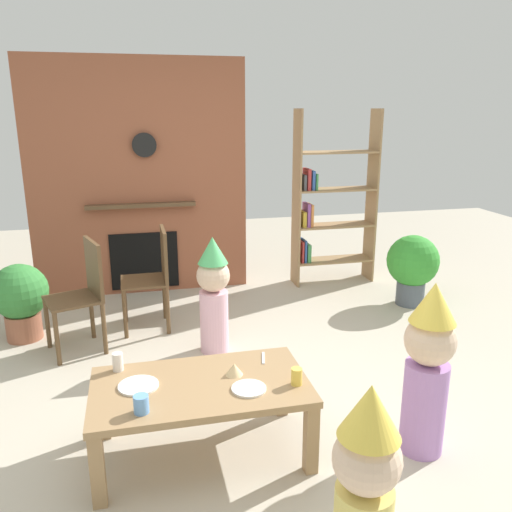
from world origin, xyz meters
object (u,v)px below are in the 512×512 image
(child_in_pink, at_px, (428,365))
(child_by_the_chairs, at_px, (214,292))
(paper_cup_near_right, at_px, (297,376))
(potted_plant_short, at_px, (20,297))
(bookshelf, at_px, (328,205))
(paper_plate_front, at_px, (138,386))
(child_with_cone_hat, at_px, (365,490))
(paper_cup_near_left, at_px, (118,362))
(paper_plate_rear, at_px, (249,388))
(potted_plant_tall, at_px, (413,265))
(dining_chair_left, at_px, (84,289))
(dining_chair_middle, at_px, (154,273))
(paper_cup_center, at_px, (141,404))
(birthday_cake_slice, at_px, (234,369))
(coffee_table, at_px, (201,394))

(child_in_pink, xyz_separation_m, child_by_the_chairs, (-0.96, 1.54, -0.03))
(paper_cup_near_right, bearing_deg, potted_plant_short, 131.50)
(potted_plant_short, bearing_deg, bookshelf, 15.66)
(bookshelf, bearing_deg, potted_plant_short, -164.34)
(paper_plate_front, bearing_deg, child_by_the_chairs, 63.98)
(bookshelf, bearing_deg, child_with_cone_hat, -108.71)
(paper_cup_near_left, height_order, child_in_pink, child_in_pink)
(paper_plate_rear, height_order, child_by_the_chairs, child_by_the_chairs)
(paper_plate_rear, bearing_deg, potted_plant_tall, 43.53)
(child_in_pink, relative_size, potted_plant_short, 1.54)
(potted_plant_tall, distance_m, potted_plant_short, 3.62)
(dining_chair_left, distance_m, dining_chair_middle, 0.65)
(paper_cup_center, bearing_deg, dining_chair_middle, 85.56)
(birthday_cake_slice, bearing_deg, paper_cup_near_left, 162.44)
(coffee_table, height_order, paper_cup_center, paper_cup_center)
(child_by_the_chairs, bearing_deg, dining_chair_left, -93.83)
(coffee_table, relative_size, paper_cup_center, 12.78)
(dining_chair_left, xyz_separation_m, potted_plant_short, (-0.55, 0.32, -0.14))
(paper_cup_near_left, xyz_separation_m, paper_plate_front, (0.11, -0.21, -0.05))
(potted_plant_tall, xyz_separation_m, potted_plant_short, (-3.62, 0.01, -0.04))
(coffee_table, distance_m, paper_cup_near_right, 0.54)
(paper_cup_near_left, bearing_deg, dining_chair_middle, 80.10)
(child_by_the_chairs, bearing_deg, paper_cup_near_left, -22.85)
(coffee_table, bearing_deg, paper_plate_front, 172.20)
(paper_cup_near_right, relative_size, child_by_the_chairs, 0.10)
(child_by_the_chairs, height_order, potted_plant_short, child_by_the_chairs)
(dining_chair_left, bearing_deg, coffee_table, 96.11)
(paper_plate_front, xyz_separation_m, dining_chair_left, (-0.40, 1.52, 0.06))
(paper_plate_rear, height_order, birthday_cake_slice, birthday_cake_slice)
(child_in_pink, bearing_deg, bookshelf, -88.75)
(paper_plate_rear, bearing_deg, child_by_the_chairs, 88.87)
(paper_cup_center, bearing_deg, bookshelf, 54.66)
(potted_plant_tall, bearing_deg, coffee_table, -141.40)
(paper_cup_near_right, xyz_separation_m, child_by_the_chairs, (-0.24, 1.42, 0.01))
(coffee_table, relative_size, paper_plate_rear, 6.29)
(paper_cup_center, xyz_separation_m, dining_chair_left, (-0.41, 1.78, 0.02))
(coffee_table, distance_m, paper_cup_near_left, 0.53)
(bookshelf, distance_m, paper_cup_near_left, 3.35)
(paper_cup_near_left, xyz_separation_m, dining_chair_middle, (0.28, 1.62, 0.01))
(paper_plate_front, bearing_deg, child_with_cone_hat, -52.86)
(coffee_table, height_order, child_by_the_chairs, child_by_the_chairs)
(birthday_cake_slice, bearing_deg, dining_chair_middle, 101.10)
(paper_cup_near_left, xyz_separation_m, child_by_the_chairs, (0.72, 1.03, 0.01))
(bookshelf, relative_size, paper_cup_near_left, 17.58)
(paper_cup_near_right, distance_m, dining_chair_middle, 2.12)
(paper_cup_near_left, bearing_deg, child_with_cone_hat, -54.36)
(child_with_cone_hat, relative_size, child_in_pink, 0.94)
(paper_plate_front, bearing_deg, child_in_pink, -10.78)
(paper_cup_center, relative_size, paper_plate_front, 0.42)
(child_by_the_chairs, bearing_deg, child_with_cone_hat, 17.39)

